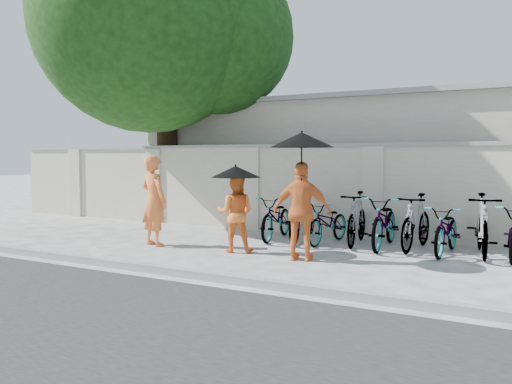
% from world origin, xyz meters
% --- Properties ---
extents(ground, '(80.00, 80.00, 0.00)m').
position_xyz_m(ground, '(0.00, 0.00, 0.00)').
color(ground, silver).
extents(kerb, '(40.00, 0.16, 0.12)m').
position_xyz_m(kerb, '(0.00, -1.70, 0.06)').
color(kerb, gray).
rests_on(kerb, ground).
extents(compound_wall, '(20.00, 0.30, 2.00)m').
position_xyz_m(compound_wall, '(1.00, 3.20, 1.00)').
color(compound_wall, beige).
rests_on(compound_wall, ground).
extents(building_behind, '(14.00, 6.00, 3.20)m').
position_xyz_m(building_behind, '(2.00, 7.00, 1.60)').
color(building_behind, beige).
rests_on(building_behind, ground).
extents(shade_tree, '(6.70, 6.20, 8.20)m').
position_xyz_m(shade_tree, '(-3.66, 2.97, 5.10)').
color(shade_tree, '#47301F').
rests_on(shade_tree, ground).
extents(monk_left, '(0.75, 0.59, 1.81)m').
position_xyz_m(monk_left, '(-1.66, 0.18, 0.91)').
color(monk_left, orange).
rests_on(monk_left, ground).
extents(monk_center, '(0.85, 0.75, 1.46)m').
position_xyz_m(monk_center, '(0.12, 0.36, 0.73)').
color(monk_center, orange).
rests_on(monk_center, ground).
extents(parasol_center, '(0.93, 0.93, 0.79)m').
position_xyz_m(parasol_center, '(0.17, 0.28, 1.51)').
color(parasol_center, black).
rests_on(parasol_center, ground).
extents(monk_right, '(1.05, 0.58, 1.70)m').
position_xyz_m(monk_right, '(1.53, 0.21, 0.85)').
color(monk_right, orange).
rests_on(monk_right, ground).
extents(parasol_right, '(1.09, 1.09, 1.22)m').
position_xyz_m(parasol_right, '(1.55, 0.13, 2.06)').
color(parasol_right, black).
rests_on(parasol_right, ground).
extents(bike_0, '(0.85, 1.86, 0.94)m').
position_xyz_m(bike_0, '(0.20, 2.00, 0.47)').
color(bike_0, slate).
rests_on(bike_0, ground).
extents(bike_1, '(0.80, 1.96, 1.15)m').
position_xyz_m(bike_1, '(0.77, 2.02, 0.57)').
color(bike_1, slate).
rests_on(bike_1, ground).
extents(bike_2, '(0.79, 1.71, 0.87)m').
position_xyz_m(bike_2, '(1.35, 2.03, 0.43)').
color(bike_2, slate).
rests_on(bike_2, ground).
extents(bike_3, '(0.69, 1.84, 1.08)m').
position_xyz_m(bike_3, '(1.93, 2.11, 0.54)').
color(bike_3, slate).
rests_on(bike_3, ground).
extents(bike_4, '(0.75, 1.97, 1.02)m').
position_xyz_m(bike_4, '(2.50, 2.06, 0.51)').
color(bike_4, slate).
rests_on(bike_4, ground).
extents(bike_5, '(0.69, 1.83, 1.08)m').
position_xyz_m(bike_5, '(3.08, 2.11, 0.54)').
color(bike_5, slate).
rests_on(bike_5, ground).
extents(bike_6, '(0.72, 1.74, 0.89)m').
position_xyz_m(bike_6, '(3.66, 1.94, 0.45)').
color(bike_6, slate).
rests_on(bike_6, ground).
extents(bike_7, '(0.77, 1.92, 1.12)m').
position_xyz_m(bike_7, '(4.23, 2.08, 0.56)').
color(bike_7, slate).
rests_on(bike_7, ground).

